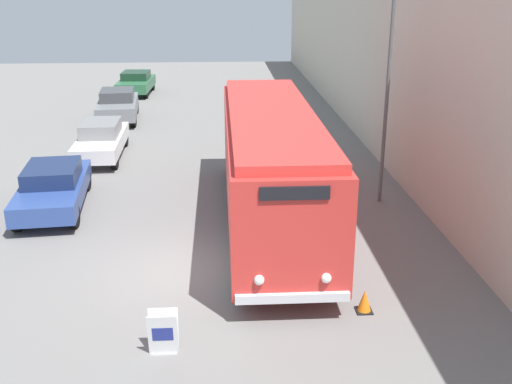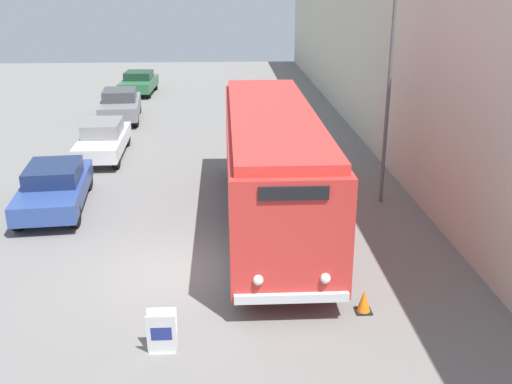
{
  "view_description": "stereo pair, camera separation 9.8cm",
  "coord_description": "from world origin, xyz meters",
  "px_view_note": "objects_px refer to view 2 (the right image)",
  "views": [
    {
      "loc": [
        1.02,
        -13.59,
        6.98
      ],
      "look_at": [
        1.87,
        0.29,
        1.99
      ],
      "focal_mm": 42.0,
      "sensor_mm": 36.0,
      "label": 1
    },
    {
      "loc": [
        1.12,
        -13.59,
        6.98
      ],
      "look_at": [
        1.87,
        0.29,
        1.99
      ],
      "focal_mm": 42.0,
      "sensor_mm": 36.0,
      "label": 2
    }
  ],
  "objects_px": {
    "streetlamp": "(391,63)",
    "parked_car_distant": "(139,82)",
    "sign_board": "(162,333)",
    "parked_car_mid": "(103,139)",
    "traffic_cone": "(364,301)",
    "parked_car_far": "(120,105)",
    "parked_car_near": "(55,186)",
    "vintage_bus": "(271,161)"
  },
  "relations": [
    {
      "from": "streetlamp",
      "to": "traffic_cone",
      "type": "bearing_deg",
      "value": -107.15
    },
    {
      "from": "streetlamp",
      "to": "parked_car_far",
      "type": "xyz_separation_m",
      "value": [
        -10.48,
        12.57,
        -3.71
      ]
    },
    {
      "from": "sign_board",
      "to": "parked_car_mid",
      "type": "bearing_deg",
      "value": 104.78
    },
    {
      "from": "sign_board",
      "to": "streetlamp",
      "type": "relative_size",
      "value": 0.13
    },
    {
      "from": "parked_car_near",
      "to": "parked_car_distant",
      "type": "xyz_separation_m",
      "value": [
        0.05,
        20.13,
        0.0
      ]
    },
    {
      "from": "parked_car_mid",
      "to": "parked_car_distant",
      "type": "relative_size",
      "value": 1.11
    },
    {
      "from": "streetlamp",
      "to": "parked_car_far",
      "type": "distance_m",
      "value": 16.78
    },
    {
      "from": "sign_board",
      "to": "parked_car_mid",
      "type": "height_order",
      "value": "parked_car_mid"
    },
    {
      "from": "sign_board",
      "to": "parked_car_mid",
      "type": "xyz_separation_m",
      "value": [
        -3.68,
        13.97,
        0.32
      ]
    },
    {
      "from": "sign_board",
      "to": "traffic_cone",
      "type": "height_order",
      "value": "sign_board"
    },
    {
      "from": "parked_car_mid",
      "to": "traffic_cone",
      "type": "relative_size",
      "value": 9.07
    },
    {
      "from": "parked_car_far",
      "to": "traffic_cone",
      "type": "relative_size",
      "value": 8.98
    },
    {
      "from": "vintage_bus",
      "to": "parked_car_near",
      "type": "bearing_deg",
      "value": 166.73
    },
    {
      "from": "vintage_bus",
      "to": "traffic_cone",
      "type": "relative_size",
      "value": 21.25
    },
    {
      "from": "vintage_bus",
      "to": "parked_car_far",
      "type": "height_order",
      "value": "vintage_bus"
    },
    {
      "from": "sign_board",
      "to": "parked_car_far",
      "type": "relative_size",
      "value": 0.19
    },
    {
      "from": "sign_board",
      "to": "streetlamp",
      "type": "bearing_deg",
      "value": 51.82
    },
    {
      "from": "vintage_bus",
      "to": "parked_car_distant",
      "type": "xyz_separation_m",
      "value": [
        -6.73,
        21.73,
        -1.21
      ]
    },
    {
      "from": "streetlamp",
      "to": "parked_car_far",
      "type": "relative_size",
      "value": 1.48
    },
    {
      "from": "vintage_bus",
      "to": "parked_car_mid",
      "type": "bearing_deg",
      "value": 130.34
    },
    {
      "from": "sign_board",
      "to": "parked_car_distant",
      "type": "xyz_separation_m",
      "value": [
        -4.09,
        28.24,
        0.3
      ]
    },
    {
      "from": "parked_car_far",
      "to": "parked_car_mid",
      "type": "bearing_deg",
      "value": -92.03
    },
    {
      "from": "vintage_bus",
      "to": "parked_car_mid",
      "type": "relative_size",
      "value": 2.34
    },
    {
      "from": "traffic_cone",
      "to": "streetlamp",
      "type": "bearing_deg",
      "value": 72.85
    },
    {
      "from": "vintage_bus",
      "to": "parked_car_mid",
      "type": "xyz_separation_m",
      "value": [
        -6.33,
        7.45,
        -1.18
      ]
    },
    {
      "from": "vintage_bus",
      "to": "parked_car_far",
      "type": "relative_size",
      "value": 2.37
    },
    {
      "from": "streetlamp",
      "to": "parked_car_distant",
      "type": "xyz_separation_m",
      "value": [
        -10.5,
        20.09,
        -3.79
      ]
    },
    {
      "from": "parked_car_mid",
      "to": "sign_board",
      "type": "bearing_deg",
      "value": -76.85
    },
    {
      "from": "parked_car_distant",
      "to": "vintage_bus",
      "type": "bearing_deg",
      "value": -70.65
    },
    {
      "from": "traffic_cone",
      "to": "sign_board",
      "type": "bearing_deg",
      "value": -163.19
    },
    {
      "from": "sign_board",
      "to": "traffic_cone",
      "type": "bearing_deg",
      "value": 16.81
    },
    {
      "from": "sign_board",
      "to": "parked_car_near",
      "type": "xyz_separation_m",
      "value": [
        -4.14,
        8.11,
        0.3
      ]
    },
    {
      "from": "sign_board",
      "to": "parked_car_far",
      "type": "height_order",
      "value": "parked_car_far"
    },
    {
      "from": "vintage_bus",
      "to": "parked_car_mid",
      "type": "height_order",
      "value": "vintage_bus"
    },
    {
      "from": "vintage_bus",
      "to": "parked_car_distant",
      "type": "distance_m",
      "value": 22.78
    },
    {
      "from": "streetlamp",
      "to": "traffic_cone",
      "type": "height_order",
      "value": "streetlamp"
    },
    {
      "from": "vintage_bus",
      "to": "parked_car_far",
      "type": "distance_m",
      "value": 15.75
    },
    {
      "from": "parked_car_near",
      "to": "parked_car_distant",
      "type": "height_order",
      "value": "parked_car_near"
    },
    {
      "from": "parked_car_mid",
      "to": "traffic_cone",
      "type": "height_order",
      "value": "parked_car_mid"
    },
    {
      "from": "streetlamp",
      "to": "parked_car_distant",
      "type": "height_order",
      "value": "streetlamp"
    },
    {
      "from": "parked_car_near",
      "to": "parked_car_far",
      "type": "xyz_separation_m",
      "value": [
        0.08,
        12.61,
        0.08
      ]
    },
    {
      "from": "parked_car_mid",
      "to": "parked_car_far",
      "type": "bearing_deg",
      "value": 91.57
    }
  ]
}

